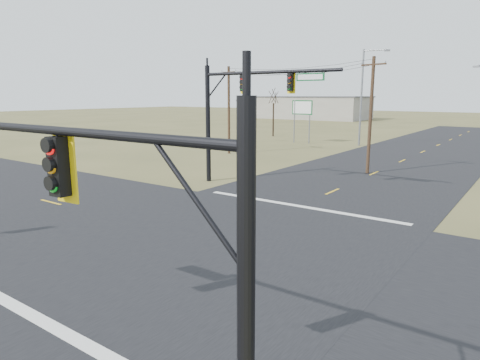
{
  "coord_description": "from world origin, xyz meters",
  "views": [
    {
      "loc": [
        10.65,
        -13.02,
        6.04
      ],
      "look_at": [
        0.62,
        1.0,
        2.62
      ],
      "focal_mm": 32.0,
      "sensor_mm": 36.0,
      "label": 1
    }
  ],
  "objects_px": {
    "utility_pole_near": "(371,114)",
    "utility_pole_far": "(229,109)",
    "bare_tree_b": "(274,96)",
    "streetlight_c": "(364,92)",
    "mast_arm_far": "(240,100)",
    "mast_arm_near": "(58,188)",
    "highway_sign": "(302,112)",
    "bare_tree_a": "(241,105)"
  },
  "relations": [
    {
      "from": "mast_arm_far",
      "to": "mast_arm_near",
      "type": "bearing_deg",
      "value": -60.39
    },
    {
      "from": "mast_arm_far",
      "to": "bare_tree_a",
      "type": "bearing_deg",
      "value": 128.18
    },
    {
      "from": "utility_pole_far",
      "to": "bare_tree_b",
      "type": "bearing_deg",
      "value": 108.12
    },
    {
      "from": "utility_pole_far",
      "to": "highway_sign",
      "type": "distance_m",
      "value": 13.69
    },
    {
      "from": "streetlight_c",
      "to": "mast_arm_near",
      "type": "bearing_deg",
      "value": -97.94
    },
    {
      "from": "mast_arm_near",
      "to": "bare_tree_a",
      "type": "height_order",
      "value": "bare_tree_a"
    },
    {
      "from": "utility_pole_near",
      "to": "bare_tree_b",
      "type": "bearing_deg",
      "value": 134.71
    },
    {
      "from": "highway_sign",
      "to": "mast_arm_near",
      "type": "bearing_deg",
      "value": -65.3
    },
    {
      "from": "utility_pole_near",
      "to": "bare_tree_b",
      "type": "xyz_separation_m",
      "value": [
        -22.36,
        22.58,
        1.36
      ]
    },
    {
      "from": "mast_arm_near",
      "to": "mast_arm_far",
      "type": "relative_size",
      "value": 1.04
    },
    {
      "from": "utility_pole_near",
      "to": "streetlight_c",
      "type": "distance_m",
      "value": 19.49
    },
    {
      "from": "utility_pole_near",
      "to": "utility_pole_far",
      "type": "bearing_deg",
      "value": 168.93
    },
    {
      "from": "mast_arm_near",
      "to": "highway_sign",
      "type": "xyz_separation_m",
      "value": [
        -18.64,
        45.29,
        -0.53
      ]
    },
    {
      "from": "highway_sign",
      "to": "bare_tree_b",
      "type": "xyz_separation_m",
      "value": [
        -7.82,
        5.87,
        2.12
      ]
    },
    {
      "from": "utility_pole_near",
      "to": "bare_tree_a",
      "type": "distance_m",
      "value": 23.84
    },
    {
      "from": "highway_sign",
      "to": "bare_tree_b",
      "type": "distance_m",
      "value": 10.01
    },
    {
      "from": "mast_arm_far",
      "to": "streetlight_c",
      "type": "height_order",
      "value": "streetlight_c"
    },
    {
      "from": "mast_arm_near",
      "to": "bare_tree_b",
      "type": "xyz_separation_m",
      "value": [
        -26.47,
        51.15,
        1.59
      ]
    },
    {
      "from": "utility_pole_near",
      "to": "mast_arm_far",
      "type": "bearing_deg",
      "value": -119.84
    },
    {
      "from": "streetlight_c",
      "to": "bare_tree_a",
      "type": "relative_size",
      "value": 1.85
    },
    {
      "from": "mast_arm_near",
      "to": "bare_tree_b",
      "type": "height_order",
      "value": "bare_tree_b"
    },
    {
      "from": "mast_arm_far",
      "to": "utility_pole_far",
      "type": "relative_size",
      "value": 1.11
    },
    {
      "from": "mast_arm_near",
      "to": "utility_pole_near",
      "type": "height_order",
      "value": "utility_pole_near"
    },
    {
      "from": "bare_tree_a",
      "to": "streetlight_c",
      "type": "bearing_deg",
      "value": 24.49
    },
    {
      "from": "mast_arm_near",
      "to": "highway_sign",
      "type": "bearing_deg",
      "value": 108.89
    },
    {
      "from": "highway_sign",
      "to": "bare_tree_a",
      "type": "height_order",
      "value": "bare_tree_a"
    },
    {
      "from": "utility_pole_far",
      "to": "highway_sign",
      "type": "relative_size",
      "value": 1.65
    },
    {
      "from": "mast_arm_far",
      "to": "utility_pole_far",
      "type": "xyz_separation_m",
      "value": [
        -10.52,
        12.67,
        -1.08
      ]
    },
    {
      "from": "streetlight_c",
      "to": "bare_tree_b",
      "type": "bearing_deg",
      "value": 141.98
    },
    {
      "from": "utility_pole_near",
      "to": "streetlight_c",
      "type": "height_order",
      "value": "streetlight_c"
    },
    {
      "from": "utility_pole_far",
      "to": "bare_tree_b",
      "type": "distance_m",
      "value": 20.51
    },
    {
      "from": "mast_arm_near",
      "to": "bare_tree_a",
      "type": "bearing_deg",
      "value": 117.99
    },
    {
      "from": "streetlight_c",
      "to": "utility_pole_far",
      "type": "bearing_deg",
      "value": -142.18
    },
    {
      "from": "utility_pole_near",
      "to": "utility_pole_far",
      "type": "distance_m",
      "value": 16.29
    },
    {
      "from": "mast_arm_near",
      "to": "streetlight_c",
      "type": "xyz_separation_m",
      "value": [
        -11.24,
        46.63,
        1.97
      ]
    },
    {
      "from": "highway_sign",
      "to": "mast_arm_far",
      "type": "bearing_deg",
      "value": -68.64
    },
    {
      "from": "utility_pole_far",
      "to": "bare_tree_b",
      "type": "xyz_separation_m",
      "value": [
        -6.37,
        19.45,
        1.34
      ]
    },
    {
      "from": "mast_arm_near",
      "to": "utility_pole_near",
      "type": "xyz_separation_m",
      "value": [
        -4.11,
        28.57,
        0.24
      ]
    },
    {
      "from": "mast_arm_near",
      "to": "utility_pole_near",
      "type": "relative_size",
      "value": 1.16
    },
    {
      "from": "utility_pole_far",
      "to": "highway_sign",
      "type": "xyz_separation_m",
      "value": [
        1.46,
        13.59,
        -0.79
      ]
    },
    {
      "from": "streetlight_c",
      "to": "bare_tree_b",
      "type": "relative_size",
      "value": 1.51
    },
    {
      "from": "bare_tree_a",
      "to": "utility_pole_far",
      "type": "bearing_deg",
      "value": -61.96
    }
  ]
}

